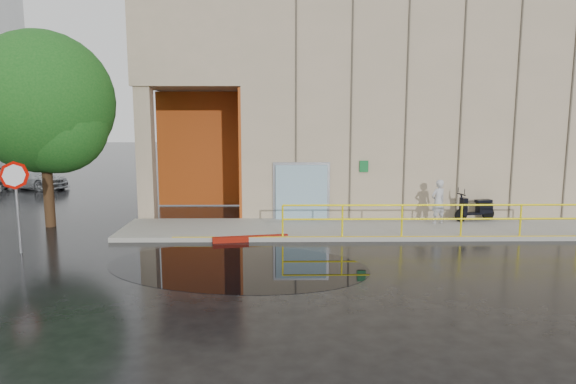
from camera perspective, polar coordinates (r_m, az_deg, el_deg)
name	(u,v)px	position (r m, az deg, el deg)	size (l,w,h in m)	color
ground	(302,271)	(13.41, 1.60, -8.74)	(120.00, 120.00, 0.00)	black
sidewalk	(412,229)	(18.30, 13.66, -3.99)	(20.00, 3.00, 0.15)	gray
building	(404,109)	(24.43, 12.75, 8.94)	(20.00, 10.17, 8.00)	tan
guardrail	(432,220)	(16.97, 15.68, -2.97)	(9.56, 0.06, 1.03)	yellow
person	(438,202)	(18.90, 16.34, -1.03)	(0.57, 0.38, 1.57)	#ACACB1
scooter	(476,202)	(19.84, 20.14, -1.01)	(1.62, 0.86, 1.22)	black
stop_sign	(15,187)	(16.56, -28.03, 0.50)	(0.59, 0.61, 2.69)	slate
red_curb	(251,239)	(16.39, -4.18, -5.18)	(2.40, 0.18, 0.18)	maroon
puddle	(236,266)	(13.86, -5.75, -8.19)	(7.05, 4.34, 0.01)	black
car_c	(31,177)	(30.91, -26.63, 1.45)	(1.70, 4.19, 1.22)	#AEB1B5
tree_near	(46,108)	(19.85, -25.31, 8.46)	(4.91, 4.91, 6.87)	black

